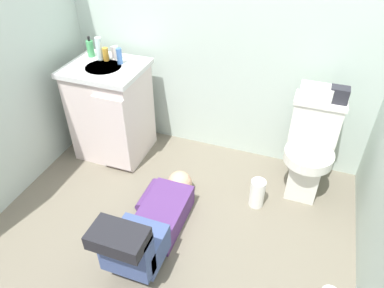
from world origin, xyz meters
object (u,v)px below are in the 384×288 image
object	(u,v)px
toiletry_bag	(339,95)
paper_towel_roll	(257,193)
bottle_clear	(99,49)
bottle_white	(116,53)
faucet	(113,53)
bottle_blue	(119,56)
bottle_amber	(106,54)
soap_dispenser	(90,48)
tissue_box	(316,92)
vanity_cabinet	(112,110)
person_plumber	(150,224)
toilet	(309,150)

from	to	relation	value
toiletry_bag	paper_towel_roll	world-z (taller)	toiletry_bag
toiletry_bag	bottle_clear	world-z (taller)	bottle_clear
toiletry_bag	bottle_clear	bearing A→B (deg)	-177.71
bottle_white	paper_towel_roll	world-z (taller)	bottle_white
faucet	toiletry_bag	distance (m)	1.73
bottle_clear	bottle_blue	world-z (taller)	bottle_clear
faucet	bottle_clear	world-z (taller)	bottle_clear
bottle_clear	bottle_amber	distance (m)	0.07
bottle_amber	bottle_white	bearing A→B (deg)	33.69
faucet	toiletry_bag	world-z (taller)	faucet
bottle_amber	bottle_blue	size ratio (longest dim) A/B	0.83
soap_dispenser	bottle_blue	world-z (taller)	soap_dispenser
paper_towel_roll	toiletry_bag	bearing A→B (deg)	45.35
faucet	tissue_box	bearing A→B (deg)	0.93
soap_dispenser	paper_towel_roll	size ratio (longest dim) A/B	0.72
vanity_cabinet	person_plumber	size ratio (longest dim) A/B	0.77
bottle_clear	faucet	bearing A→B (deg)	27.91
toilet	tissue_box	xyz separation A→B (m)	(-0.05, 0.09, 0.43)
toiletry_bag	bottle_white	size ratio (longest dim) A/B	1.13
paper_towel_roll	bottle_blue	bearing A→B (deg)	165.42
toiletry_bag	soap_dispenser	bearing A→B (deg)	-178.64
toilet	toiletry_bag	xyz separation A→B (m)	(0.10, 0.09, 0.44)
toiletry_bag	person_plumber	bearing A→B (deg)	-135.14
bottle_blue	soap_dispenser	bearing A→B (deg)	170.76
person_plumber	bottle_clear	xyz separation A→B (m)	(-0.81, 0.92, 0.73)
vanity_cabinet	faucet	bearing A→B (deg)	91.31
bottle_amber	toiletry_bag	bearing A→B (deg)	2.42
soap_dispenser	toiletry_bag	bearing A→B (deg)	1.36
toilet	bottle_amber	distance (m)	1.73
toilet	tissue_box	distance (m)	0.44
soap_dispenser	bottle_blue	xyz separation A→B (m)	(0.29, -0.05, -0.01)
vanity_cabinet	paper_towel_roll	world-z (taller)	vanity_cabinet
paper_towel_roll	bottle_amber	bearing A→B (deg)	166.09
person_plumber	bottle_amber	size ratio (longest dim) A/B	10.24
tissue_box	paper_towel_roll	world-z (taller)	tissue_box
soap_dispenser	bottle_clear	bearing A→B (deg)	-14.99
tissue_box	bottle_amber	bearing A→B (deg)	-177.35
person_plumber	toilet	bearing A→B (deg)	45.30
bottle_amber	vanity_cabinet	bearing A→B (deg)	-68.40
tissue_box	bottle_clear	world-z (taller)	bottle_clear
toilet	faucet	distance (m)	1.70
vanity_cabinet	bottle_amber	distance (m)	0.47
person_plumber	bottle_white	distance (m)	1.38
faucet	bottle_clear	size ratio (longest dim) A/B	0.56
soap_dispenser	person_plumber	bearing A→B (deg)	-45.99
person_plumber	tissue_box	bearing A→B (deg)	49.50
soap_dispenser	bottle_white	bearing A→B (deg)	3.99
soap_dispenser	bottle_amber	bearing A→B (deg)	-10.61
tissue_box	bottle_clear	xyz separation A→B (m)	(-1.66, -0.07, 0.11)
tissue_box	bottle_amber	distance (m)	1.61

